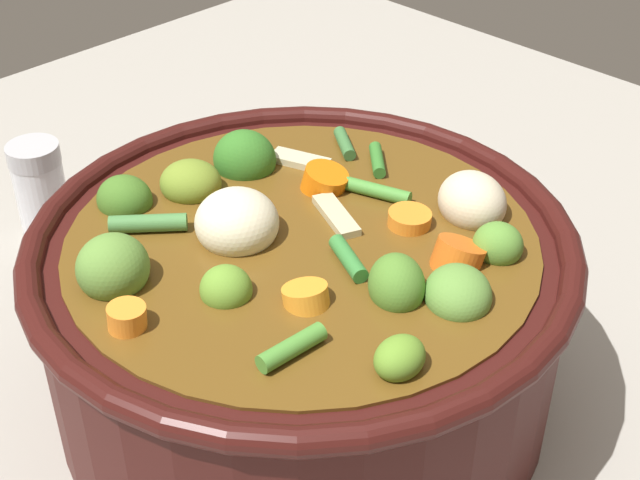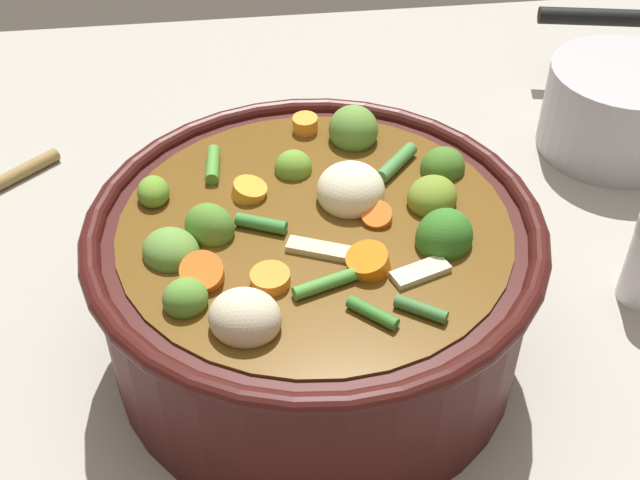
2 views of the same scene
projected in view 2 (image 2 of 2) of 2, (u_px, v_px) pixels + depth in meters
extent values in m
plane|color=#9E998E|center=(315.00, 345.00, 0.63)|extent=(1.10, 1.10, 0.00)
cylinder|color=#38110F|center=(315.00, 290.00, 0.59)|extent=(0.29, 0.29, 0.12)
torus|color=#38110F|center=(315.00, 227.00, 0.55)|extent=(0.31, 0.31, 0.01)
cylinder|color=brown|center=(315.00, 285.00, 0.59)|extent=(0.26, 0.26, 0.11)
ellipsoid|color=#5F8E39|center=(353.00, 129.00, 0.62)|extent=(0.04, 0.04, 0.04)
ellipsoid|color=#347324|center=(444.00, 237.00, 0.53)|extent=(0.05, 0.05, 0.04)
ellipsoid|color=olive|center=(432.00, 197.00, 0.56)|extent=(0.05, 0.05, 0.03)
ellipsoid|color=olive|center=(293.00, 168.00, 0.59)|extent=(0.04, 0.04, 0.03)
ellipsoid|color=#437225|center=(443.00, 167.00, 0.59)|extent=(0.04, 0.04, 0.03)
ellipsoid|color=#4F822D|center=(210.00, 225.00, 0.54)|extent=(0.04, 0.04, 0.03)
ellipsoid|color=olive|center=(153.00, 192.00, 0.57)|extent=(0.02, 0.03, 0.02)
ellipsoid|color=#5F913C|center=(171.00, 252.00, 0.52)|extent=(0.05, 0.05, 0.03)
ellipsoid|color=#588E34|center=(185.00, 299.00, 0.49)|extent=(0.03, 0.03, 0.03)
cylinder|color=orange|center=(249.00, 193.00, 0.57)|extent=(0.03, 0.03, 0.02)
cylinder|color=orange|center=(305.00, 127.00, 0.63)|extent=(0.02, 0.02, 0.02)
cylinder|color=orange|center=(378.00, 220.00, 0.55)|extent=(0.03, 0.03, 0.02)
cylinder|color=orange|center=(369.00, 265.00, 0.52)|extent=(0.04, 0.04, 0.02)
cylinder|color=orange|center=(271.00, 281.00, 0.51)|extent=(0.04, 0.03, 0.01)
cylinder|color=#D95F19|center=(203.00, 276.00, 0.51)|extent=(0.03, 0.03, 0.03)
ellipsoid|color=beige|center=(351.00, 190.00, 0.56)|extent=(0.06, 0.06, 0.04)
ellipsoid|color=beige|center=(245.00, 318.00, 0.47)|extent=(0.05, 0.05, 0.03)
cylinder|color=#357F37|center=(261.00, 224.00, 0.54)|extent=(0.03, 0.02, 0.01)
cylinder|color=#35782A|center=(373.00, 313.00, 0.48)|extent=(0.03, 0.03, 0.01)
cylinder|color=#4D8F34|center=(213.00, 164.00, 0.59)|extent=(0.01, 0.04, 0.01)
cylinder|color=#3B7138|center=(421.00, 309.00, 0.48)|extent=(0.03, 0.02, 0.01)
cylinder|color=#4A9037|center=(328.00, 283.00, 0.50)|extent=(0.04, 0.02, 0.01)
cylinder|color=#478041|center=(396.00, 162.00, 0.59)|extent=(0.04, 0.04, 0.01)
cube|color=#C4BC94|center=(314.00, 250.00, 0.53)|extent=(0.04, 0.03, 0.01)
cube|color=beige|center=(420.00, 272.00, 0.51)|extent=(0.04, 0.03, 0.01)
cylinder|color=#ADADB2|center=(617.00, 110.00, 0.80)|extent=(0.14, 0.14, 0.09)
cylinder|color=black|center=(599.00, 17.00, 0.88)|extent=(0.13, 0.04, 0.02)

